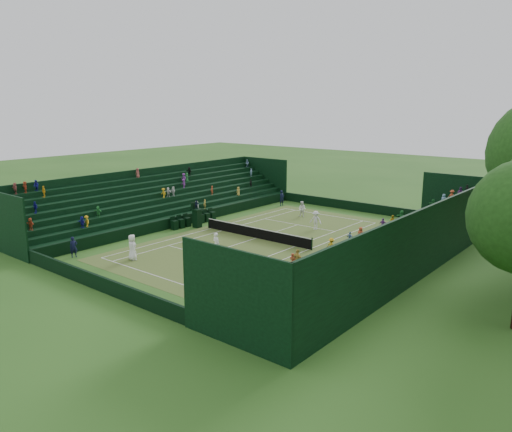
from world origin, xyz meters
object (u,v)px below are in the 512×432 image
Objects in this scene: tennis_net at (256,233)px; player_far_west at (302,209)px; player_far_east at (316,220)px; player_near_east at (216,244)px; player_near_west at (132,247)px; umpire_chair at (197,216)px.

tennis_net is 7.05× the size of player_far_west.
player_near_east is at bearing -109.78° from player_far_east.
player_far_west is at bearing -73.25° from player_near_west.
player_far_east is (2.28, 5.96, 0.36)m from tennis_net.
player_near_east reaches higher than tennis_net.
player_far_east is (1.43, 11.82, -0.03)m from player_near_east.
player_far_east is at bearing -93.79° from player_near_east.
player_far_west is at bearing 100.06° from tennis_net.
player_far_east is at bearing -87.32° from player_near_west.
player_far_west is (-1.71, 9.62, 0.30)m from tennis_net.
player_near_east is (4.10, 4.79, -0.07)m from player_near_west.
player_near_east is (0.85, -5.85, 0.39)m from tennis_net.
player_far_west reaches higher than tennis_net.
umpire_chair reaches higher than player_far_west.
umpire_chair is at bearing -157.86° from player_far_east.
player_near_east is (7.72, -5.41, -0.22)m from umpire_chair.
player_near_west is 1.11× the size of player_far_east.
player_near_west is 6.30m from player_near_east.
player_far_east reaches higher than player_far_west.
player_far_west is 5.41m from player_far_east.
player_far_west is (1.54, 20.26, -0.15)m from player_near_west.
player_near_west is 1.08× the size of player_near_east.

